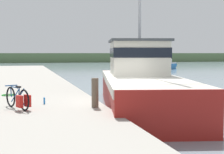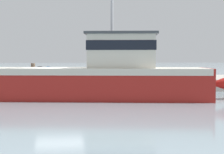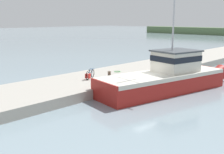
# 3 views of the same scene
# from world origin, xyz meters

# --- Properties ---
(ground_plane) EXTENTS (320.00, 320.00, 0.00)m
(ground_plane) POSITION_xyz_m (0.00, 0.00, 0.00)
(ground_plane) COLOR gray
(dock_pier) EXTENTS (6.38, 80.00, 0.73)m
(dock_pier) POSITION_xyz_m (-4.49, 0.00, 0.36)
(dock_pier) COLOR #A39E93
(dock_pier) RESTS_ON ground_plane
(fishing_boat_main) EXTENTS (5.44, 13.65, 10.74)m
(fishing_boat_main) POSITION_xyz_m (1.22, 2.31, 1.20)
(fishing_boat_main) COLOR maroon
(fishing_boat_main) RESTS_ON ground_plane
(bicycle_touring) EXTENTS (0.86, 1.65, 0.79)m
(bicycle_touring) POSITION_xyz_m (-4.31, -1.28, 1.09)
(bicycle_touring) COLOR black
(bicycle_touring) RESTS_ON dock_pier
(mooring_post) EXTENTS (0.24, 0.24, 1.02)m
(mooring_post) POSITION_xyz_m (-1.75, -1.48, 1.24)
(mooring_post) COLOR brown
(mooring_post) RESTS_ON dock_pier
(hose_coil) EXTENTS (0.61, 0.61, 0.05)m
(hose_coil) POSITION_xyz_m (-4.83, 2.79, 0.75)
(hose_coil) COLOR green
(hose_coil) RESTS_ON dock_pier
(water_bottle_on_curb) EXTENTS (0.06, 0.06, 0.25)m
(water_bottle_on_curb) POSITION_xyz_m (-3.43, -0.25, 0.85)
(water_bottle_on_curb) COLOR blue
(water_bottle_on_curb) RESTS_ON dock_pier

